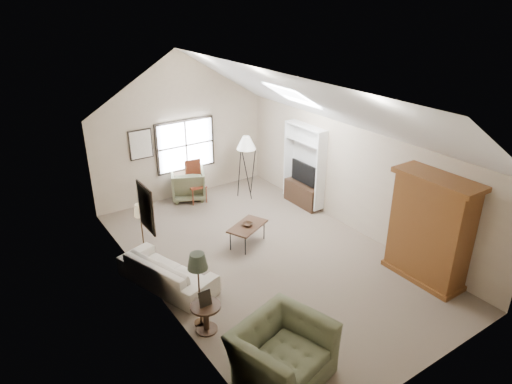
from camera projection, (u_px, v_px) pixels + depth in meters
room_shell at (268, 112)px, 8.65m from camera, size 5.01×8.01×4.00m
window at (186, 145)px, 12.41m from camera, size 1.72×0.08×1.42m
skylight at (292, 95)px, 9.99m from camera, size 0.80×1.20×0.52m
wall_art at (143, 174)px, 9.76m from camera, size 1.97×3.71×0.88m
armoire at (430, 229)px, 8.82m from camera, size 0.60×1.50×2.20m
tv_alcove at (304, 165)px, 11.90m from camera, size 0.32×1.30×2.10m
media_console at (302, 194)px, 12.24m from camera, size 0.34×1.18×0.60m
tv_panel at (303, 173)px, 11.98m from camera, size 0.05×0.90×0.55m
sofa at (167, 271)px, 8.91m from camera, size 1.44×2.23×0.61m
armchair_near at (282, 353)px, 6.73m from camera, size 1.63×1.51×0.89m
armchair_far at (188, 184)px, 12.57m from camera, size 1.18×1.19×0.83m
coffee_table at (248, 235)px, 10.34m from camera, size 1.09×0.89×0.49m
bowl at (247, 224)px, 10.23m from camera, size 0.31×0.31×0.06m
side_table at (206, 318)px, 7.72m from camera, size 0.66×0.66×0.52m
side_chair at (196, 182)px, 12.30m from camera, size 0.49×0.49×1.15m
tripod_lamp at (246, 167)px, 12.48m from camera, size 0.66×0.66×1.79m
dark_lamp at (199, 289)px, 7.69m from camera, size 0.44×0.44×1.45m
tan_lamp at (142, 231)px, 9.68m from camera, size 0.33×0.33×1.30m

